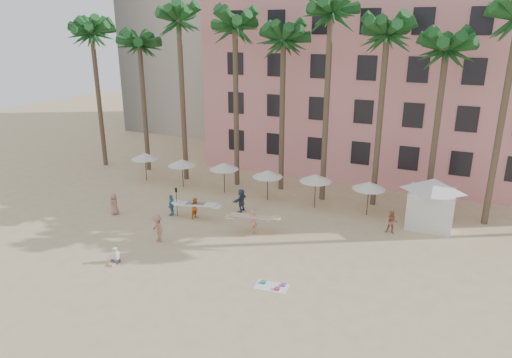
{
  "coord_description": "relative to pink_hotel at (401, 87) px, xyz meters",
  "views": [
    {
      "loc": [
        12.31,
        -19.58,
        13.27
      ],
      "look_at": [
        0.88,
        6.0,
        4.0
      ],
      "focal_mm": 32.0,
      "sensor_mm": 36.0,
      "label": 1
    }
  ],
  "objects": [
    {
      "name": "carrier_white",
      "position": [
        -11.35,
        -19.12,
        -7.14
      ],
      "size": [
        3.29,
        1.15,
        1.57
      ],
      "color": "orange",
      "rests_on": "ground"
    },
    {
      "name": "umbrella_row",
      "position": [
        -10.0,
        -13.5,
        -5.67
      ],
      "size": [
        22.5,
        2.7,
        2.73
      ],
      "color": "#332B23",
      "rests_on": "ground"
    },
    {
      "name": "pink_hotel",
      "position": [
        0.0,
        0.0,
        0.0
      ],
      "size": [
        35.0,
        14.0,
        16.0
      ],
      "primitive_type": "cube",
      "color": "pink",
      "rests_on": "ground"
    },
    {
      "name": "beach_towel",
      "position": [
        -2.69,
        -25.53,
        -7.97
      ],
      "size": [
        1.89,
        1.18,
        0.14
      ],
      "color": "white",
      "rests_on": "ground"
    },
    {
      "name": "seated_man",
      "position": [
        -12.23,
        -26.89,
        -7.68
      ],
      "size": [
        0.41,
        0.72,
        0.94
      ],
      "color": "#3F3F4C",
      "rests_on": "ground"
    },
    {
      "name": "ground",
      "position": [
        -7.0,
        -26.0,
        -8.0
      ],
      "size": [
        120.0,
        120.0,
        0.0
      ],
      "primitive_type": "plane",
      "color": "#D1B789",
      "rests_on": "ground"
    },
    {
      "name": "beachgoers",
      "position": [
        -9.74,
        -19.48,
        -7.12
      ],
      "size": [
        20.13,
        8.46,
        1.88
      ],
      "color": "#AC7361",
      "rests_on": "ground"
    },
    {
      "name": "paddle",
      "position": [
        -12.82,
        -19.36,
        -6.59
      ],
      "size": [
        0.18,
        0.04,
        2.23
      ],
      "color": "black",
      "rests_on": "ground"
    },
    {
      "name": "palm_row",
      "position": [
        -6.49,
        -11.0,
        4.97
      ],
      "size": [
        44.4,
        5.4,
        16.3
      ],
      "color": "brown",
      "rests_on": "ground"
    },
    {
      "name": "cabana",
      "position": [
        4.37,
        -13.55,
        -5.93
      ],
      "size": [
        4.52,
        4.52,
        3.5
      ],
      "color": "silver",
      "rests_on": "ground"
    },
    {
      "name": "carrier_yellow",
      "position": [
        -6.44,
        -19.73,
        -7.05
      ],
      "size": [
        3.13,
        1.79,
        1.67
      ],
      "color": "#DE917D",
      "rests_on": "ground"
    }
  ]
}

